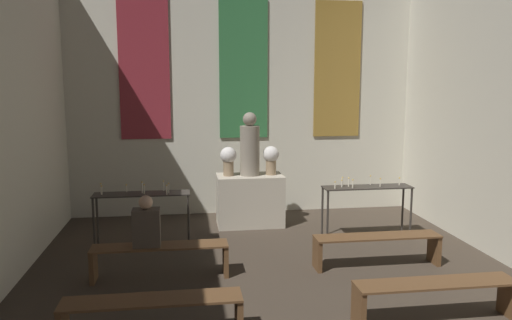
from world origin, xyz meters
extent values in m
cube|color=beige|center=(0.00, 9.98, 2.39)|extent=(7.03, 0.12, 4.79)
cube|color=maroon|center=(-1.90, 9.90, 2.87)|extent=(0.95, 0.03, 2.68)
cube|color=#33723F|center=(0.00, 9.90, 2.87)|extent=(0.95, 0.03, 2.68)
cube|color=olive|center=(1.90, 9.90, 2.87)|extent=(0.95, 0.03, 2.68)
cube|color=#BCB29E|center=(0.00, 8.97, 0.47)|extent=(1.21, 0.69, 0.94)
cylinder|color=gray|center=(0.00, 8.97, 1.39)|extent=(0.36, 0.36, 0.90)
sphere|color=gray|center=(0.00, 8.97, 1.96)|extent=(0.25, 0.25, 0.25)
cylinder|color=#937A5B|center=(-0.39, 8.97, 1.07)|extent=(0.19, 0.19, 0.28)
sphere|color=silver|center=(-0.39, 8.97, 1.32)|extent=(0.30, 0.30, 0.30)
cylinder|color=#937A5B|center=(0.39, 8.97, 1.07)|extent=(0.19, 0.19, 0.28)
sphere|color=silver|center=(0.39, 8.97, 1.32)|extent=(0.30, 0.30, 0.30)
cube|color=#332D28|center=(-1.86, 7.94, 0.87)|extent=(1.51, 0.38, 0.02)
cylinder|color=#332D28|center=(-2.58, 7.77, 0.43)|extent=(0.04, 0.04, 0.86)
cylinder|color=#332D28|center=(-1.13, 7.77, 0.43)|extent=(0.04, 0.04, 0.86)
cylinder|color=#332D28|center=(-2.58, 8.10, 0.43)|extent=(0.04, 0.04, 0.86)
cylinder|color=#332D28|center=(-1.13, 8.10, 0.43)|extent=(0.04, 0.04, 0.86)
cylinder|color=silver|center=(-1.85, 7.95, 0.97)|extent=(0.02, 0.02, 0.16)
sphere|color=#F9CC4C|center=(-1.85, 7.95, 1.06)|extent=(0.02, 0.02, 0.02)
cylinder|color=silver|center=(-1.81, 7.89, 0.95)|extent=(0.02, 0.02, 0.13)
sphere|color=#F9CC4C|center=(-1.81, 7.89, 1.03)|extent=(0.02, 0.02, 0.02)
cylinder|color=silver|center=(-1.43, 7.87, 0.96)|extent=(0.02, 0.02, 0.15)
sphere|color=#F9CC4C|center=(-1.43, 7.87, 1.04)|extent=(0.02, 0.02, 0.02)
cylinder|color=silver|center=(-2.48, 7.97, 0.96)|extent=(0.02, 0.02, 0.15)
sphere|color=#F9CC4C|center=(-2.48, 7.97, 1.05)|extent=(0.02, 0.02, 0.02)
cylinder|color=silver|center=(-2.46, 7.93, 0.95)|extent=(0.02, 0.02, 0.12)
sphere|color=#F9CC4C|center=(-2.46, 7.93, 1.02)|extent=(0.02, 0.02, 0.02)
cylinder|color=silver|center=(-1.52, 8.09, 0.96)|extent=(0.02, 0.02, 0.14)
sphere|color=#F9CC4C|center=(-1.52, 8.09, 1.04)|extent=(0.02, 0.02, 0.02)
cylinder|color=silver|center=(-2.10, 8.07, 0.94)|extent=(0.02, 0.02, 0.10)
sphere|color=#F9CC4C|center=(-2.10, 8.07, 1.00)|extent=(0.02, 0.02, 0.02)
cylinder|color=silver|center=(-1.46, 7.79, 0.95)|extent=(0.02, 0.02, 0.13)
sphere|color=#F9CC4C|center=(-1.46, 7.79, 1.03)|extent=(0.02, 0.02, 0.02)
cube|color=#332D28|center=(1.86, 7.94, 0.87)|extent=(1.51, 0.38, 0.02)
cylinder|color=#332D28|center=(1.13, 7.77, 0.43)|extent=(0.04, 0.04, 0.86)
cylinder|color=#332D28|center=(2.58, 7.77, 0.43)|extent=(0.04, 0.04, 0.86)
cylinder|color=#332D28|center=(1.13, 8.10, 0.43)|extent=(0.04, 0.04, 0.86)
cylinder|color=#332D28|center=(2.58, 8.10, 0.43)|extent=(0.04, 0.04, 0.86)
cylinder|color=silver|center=(1.27, 7.85, 0.93)|extent=(0.02, 0.02, 0.10)
sphere|color=#F9CC4C|center=(1.27, 7.85, 1.00)|extent=(0.02, 0.02, 0.02)
cylinder|color=silver|center=(1.96, 8.07, 0.96)|extent=(0.02, 0.02, 0.14)
sphere|color=#F9CC4C|center=(1.96, 8.07, 1.04)|extent=(0.02, 0.02, 0.02)
cylinder|color=silver|center=(1.41, 7.94, 0.94)|extent=(0.02, 0.02, 0.10)
sphere|color=#F9CC4C|center=(1.41, 7.94, 1.00)|extent=(0.02, 0.02, 0.02)
cylinder|color=silver|center=(2.44, 7.96, 0.94)|extent=(0.02, 0.02, 0.11)
sphere|color=#F9CC4C|center=(2.44, 7.96, 1.01)|extent=(0.02, 0.02, 0.02)
cylinder|color=silver|center=(1.57, 7.84, 0.95)|extent=(0.02, 0.02, 0.13)
sphere|color=#F9CC4C|center=(1.57, 7.84, 1.02)|extent=(0.02, 0.02, 0.02)
cylinder|color=silver|center=(2.06, 7.89, 0.95)|extent=(0.02, 0.02, 0.12)
sphere|color=#F9CC4C|center=(2.06, 7.89, 1.02)|extent=(0.02, 0.02, 0.02)
cylinder|color=silver|center=(1.55, 7.98, 0.95)|extent=(0.02, 0.02, 0.13)
sphere|color=#F9CC4C|center=(1.55, 7.98, 1.03)|extent=(0.02, 0.02, 0.02)
cylinder|color=silver|center=(1.46, 8.04, 0.95)|extent=(0.02, 0.02, 0.13)
sphere|color=#F9CC4C|center=(1.46, 8.04, 1.03)|extent=(0.02, 0.02, 0.02)
cube|color=brown|center=(-1.52, 4.91, 0.44)|extent=(1.81, 0.36, 0.03)
cube|color=brown|center=(-0.65, 4.91, 0.22)|extent=(0.06, 0.32, 0.43)
cube|color=brown|center=(1.52, 4.91, 0.44)|extent=(1.81, 0.36, 0.03)
cube|color=brown|center=(0.65, 4.91, 0.22)|extent=(0.06, 0.32, 0.43)
cube|color=brown|center=(2.40, 4.91, 0.22)|extent=(0.06, 0.32, 0.43)
cube|color=brown|center=(-1.52, 6.61, 0.44)|extent=(1.81, 0.36, 0.03)
cube|color=brown|center=(-2.40, 6.61, 0.22)|extent=(0.06, 0.32, 0.43)
cube|color=brown|center=(-0.65, 6.61, 0.22)|extent=(0.06, 0.32, 0.43)
cube|color=brown|center=(1.52, 6.61, 0.44)|extent=(1.81, 0.36, 0.03)
cube|color=brown|center=(0.65, 6.61, 0.22)|extent=(0.06, 0.32, 0.43)
cube|color=brown|center=(2.40, 6.61, 0.22)|extent=(0.06, 0.32, 0.43)
cube|color=#4C4238|center=(-1.69, 6.61, 0.71)|extent=(0.36, 0.24, 0.50)
sphere|color=tan|center=(-1.69, 6.61, 1.05)|extent=(0.18, 0.18, 0.18)
camera|label=1|loc=(-1.16, 0.07, 2.60)|focal=35.00mm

